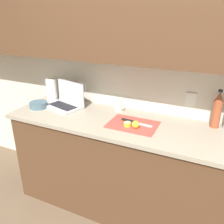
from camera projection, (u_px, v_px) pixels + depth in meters
name	position (u px, v px, depth m)	size (l,w,h in m)	color
ground_plane	(142.00, 212.00, 2.32)	(12.00, 12.00, 0.00)	brown
wall_back	(161.00, 46.00, 1.92)	(5.20, 0.38, 2.60)	silver
counter_unit	(147.00, 173.00, 2.13)	(2.55, 0.63, 0.93)	brown
laptop	(66.00, 101.00, 2.36)	(0.42, 0.32, 0.25)	silver
cutting_board	(133.00, 124.00, 1.99)	(0.41, 0.30, 0.01)	#D1473D
knife	(131.00, 121.00, 2.02)	(0.28, 0.05, 0.02)	silver
lemon_half_cut	(127.00, 124.00, 1.95)	(0.06, 0.06, 0.03)	yellow
lemon_whole_beside	(136.00, 124.00, 1.91)	(0.06, 0.06, 0.06)	yellow
bottle_oil_tall	(217.00, 110.00, 1.90)	(0.07, 0.07, 0.32)	#A34C2D
measuring_cup	(119.00, 106.00, 2.27)	(0.10, 0.08, 0.10)	silver
bowl_white	(39.00, 105.00, 2.35)	(0.17, 0.17, 0.06)	slate
paper_towel_roll	(52.00, 89.00, 2.54)	(0.12, 0.12, 0.22)	white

